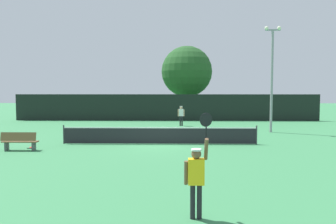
% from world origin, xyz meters
% --- Properties ---
extents(ground_plane, '(120.00, 120.00, 0.00)m').
position_xyz_m(ground_plane, '(0.00, 0.00, 0.00)').
color(ground_plane, '#387F4C').
extents(tennis_net, '(11.10, 0.08, 1.07)m').
position_xyz_m(tennis_net, '(0.00, 0.00, 0.51)').
color(tennis_net, '#232328').
rests_on(tennis_net, ground).
extents(perimeter_fence, '(30.82, 0.12, 2.67)m').
position_xyz_m(perimeter_fence, '(0.00, 14.60, 1.33)').
color(perimeter_fence, black).
rests_on(perimeter_fence, ground).
extents(player_serving, '(0.67, 0.40, 2.53)m').
position_xyz_m(player_serving, '(1.40, -10.89, 1.12)').
color(player_serving, yellow).
rests_on(player_serving, ground).
extents(player_receiving, '(0.57, 0.25, 1.70)m').
position_xyz_m(player_receiving, '(1.41, 9.62, 1.05)').
color(player_receiving, white).
rests_on(player_receiving, ground).
extents(tennis_ball, '(0.07, 0.07, 0.07)m').
position_xyz_m(tennis_ball, '(-0.17, 3.47, 0.03)').
color(tennis_ball, '#CCE033').
rests_on(tennis_ball, ground).
extents(spare_racket, '(0.28, 0.52, 0.04)m').
position_xyz_m(spare_racket, '(-6.76, -1.37, 0.02)').
color(spare_racket, black).
rests_on(spare_racket, ground).
extents(courtside_bench, '(1.80, 0.44, 0.95)m').
position_xyz_m(courtside_bench, '(-7.02, -2.22, 0.48)').
color(courtside_bench, brown).
rests_on(courtside_bench, ground).
extents(light_pole, '(1.18, 0.28, 7.66)m').
position_xyz_m(light_pole, '(7.90, 5.44, 4.39)').
color(light_pole, gray).
rests_on(light_pole, ground).
extents(large_tree, '(5.83, 5.83, 8.15)m').
position_xyz_m(large_tree, '(2.23, 19.39, 5.21)').
color(large_tree, brown).
rests_on(large_tree, ground).
extents(parked_car_near, '(2.16, 4.31, 1.69)m').
position_xyz_m(parked_car_near, '(10.36, 23.40, 0.78)').
color(parked_car_near, navy).
rests_on(parked_car_near, ground).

